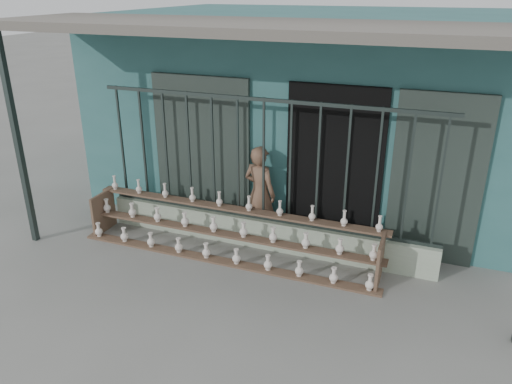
% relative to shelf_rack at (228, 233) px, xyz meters
% --- Properties ---
extents(ground, '(60.00, 60.00, 0.00)m').
position_rel_shelf_rack_xyz_m(ground, '(0.39, -0.89, -0.36)').
color(ground, slate).
extents(workshop_building, '(7.40, 6.60, 3.21)m').
position_rel_shelf_rack_xyz_m(workshop_building, '(0.40, 3.34, 1.26)').
color(workshop_building, '#2D6160').
rests_on(workshop_building, ground).
extents(parapet_wall, '(5.00, 0.20, 0.45)m').
position_rel_shelf_rack_xyz_m(parapet_wall, '(0.39, 0.41, -0.13)').
color(parapet_wall, '#A6B69C').
rests_on(parapet_wall, ground).
extents(security_fence, '(5.00, 0.04, 1.80)m').
position_rel_shelf_rack_xyz_m(security_fence, '(0.39, 0.41, 0.99)').
color(security_fence, '#283330').
rests_on(security_fence, parapet_wall).
extents(shelf_rack, '(4.50, 0.68, 0.85)m').
position_rel_shelf_rack_xyz_m(shelf_rack, '(0.00, 0.00, 0.00)').
color(shelf_rack, brown).
rests_on(shelf_rack, ground).
extents(elderly_woman, '(0.62, 0.49, 1.48)m').
position_rel_shelf_rack_xyz_m(elderly_woman, '(0.23, 0.68, 0.38)').
color(elderly_woman, brown).
rests_on(elderly_woman, ground).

